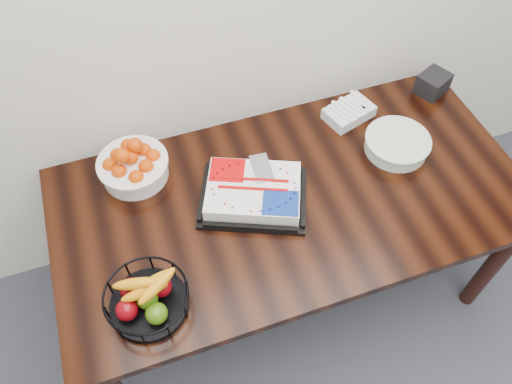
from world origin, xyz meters
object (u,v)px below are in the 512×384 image
object	(u,v)px
napkin_box	(433,83)
tangerine_bowl	(133,163)
table	(291,209)
fruit_basket	(147,298)
cake_tray	(253,193)
plate_stack	(397,144)

from	to	relation	value
napkin_box	tangerine_bowl	bearing A→B (deg)	-178.33
table	fruit_basket	bearing A→B (deg)	-156.70
table	napkin_box	size ratio (longest dim) A/B	14.02
table	fruit_basket	size ratio (longest dim) A/B	6.62
cake_tray	napkin_box	distance (m)	0.99
table	tangerine_bowl	xyz separation A→B (m)	(-0.54, 0.30, 0.16)
fruit_basket	napkin_box	bearing A→B (deg)	22.99
cake_tray	tangerine_bowl	bearing A→B (deg)	146.89
cake_tray	napkin_box	size ratio (longest dim) A/B	3.77
table	cake_tray	world-z (taller)	cake_tray
tangerine_bowl	napkin_box	xyz separation A→B (m)	(1.34, 0.04, -0.03)
cake_tray	napkin_box	world-z (taller)	napkin_box
tangerine_bowl	napkin_box	world-z (taller)	tangerine_bowl
tangerine_bowl	fruit_basket	xyz separation A→B (m)	(-0.06, -0.56, -0.01)
napkin_box	fruit_basket	bearing A→B (deg)	-157.01
plate_stack	fruit_basket	bearing A→B (deg)	-162.65
table	plate_stack	world-z (taller)	plate_stack
table	fruit_basket	distance (m)	0.67
napkin_box	plate_stack	bearing A→B (deg)	-141.07
table	cake_tray	size ratio (longest dim) A/B	3.72
cake_tray	plate_stack	distance (m)	0.63
cake_tray	napkin_box	xyz separation A→B (m)	(0.94, 0.30, 0.01)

